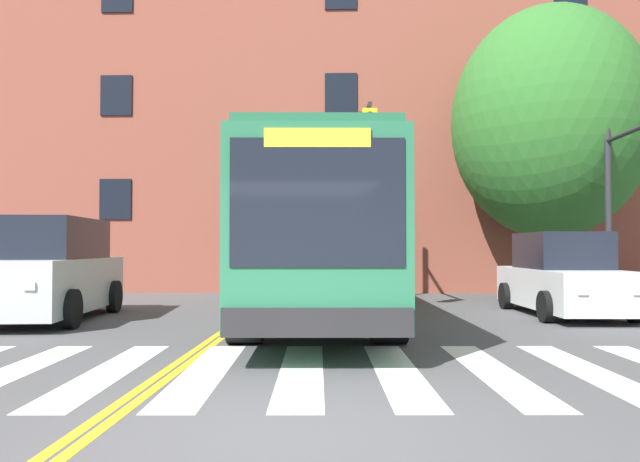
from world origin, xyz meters
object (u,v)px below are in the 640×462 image
at_px(traffic_light_overhead, 364,170).
at_px(traffic_light_near_corner, 635,178).
at_px(car_silver_near_lane, 49,271).
at_px(street_tree_curbside_large, 549,123).
at_px(car_white_far_lane, 563,278).
at_px(car_grey_behind_bus, 324,261).
at_px(city_bus, 317,236).

bearing_deg(traffic_light_overhead, traffic_light_near_corner, -17.68).
bearing_deg(traffic_light_near_corner, car_silver_near_lane, -173.72).
height_order(traffic_light_near_corner, street_tree_curbside_large, street_tree_curbside_large).
xyz_separation_m(car_white_far_lane, car_grey_behind_bus, (-5.74, 7.60, 0.23)).
relative_size(city_bus, street_tree_curbside_large, 1.43).
bearing_deg(car_silver_near_lane, traffic_light_overhead, 26.43).
height_order(car_silver_near_lane, car_white_far_lane, car_silver_near_lane).
bearing_deg(car_grey_behind_bus, car_white_far_lane, -52.95).
bearing_deg(traffic_light_overhead, city_bus, -113.60).
height_order(car_grey_behind_bus, traffic_light_near_corner, traffic_light_near_corner).
relative_size(city_bus, traffic_light_near_corner, 2.66).
bearing_deg(traffic_light_near_corner, car_white_far_lane, -178.93).
height_order(car_grey_behind_bus, traffic_light_overhead, traffic_light_overhead).
bearing_deg(traffic_light_overhead, car_grey_behind_bus, 102.39).
height_order(traffic_light_near_corner, traffic_light_overhead, traffic_light_overhead).
xyz_separation_m(car_silver_near_lane, street_tree_curbside_large, (12.49, 5.73, 4.25)).
relative_size(car_white_far_lane, car_grey_behind_bus, 0.89).
relative_size(car_grey_behind_bus, street_tree_curbside_large, 0.61).
bearing_deg(car_white_far_lane, city_bus, -173.94).
relative_size(traffic_light_near_corner, traffic_light_overhead, 0.86).
height_order(city_bus, car_silver_near_lane, city_bus).
xyz_separation_m(car_white_far_lane, traffic_light_near_corner, (1.67, 0.03, 2.30)).
height_order(city_bus, street_tree_curbside_large, street_tree_curbside_large).
xyz_separation_m(car_silver_near_lane, traffic_light_overhead, (6.85, 3.40, 2.58)).
bearing_deg(traffic_light_overhead, car_white_far_lane, -23.93).
bearing_deg(traffic_light_near_corner, traffic_light_overhead, 162.32).
distance_m(car_grey_behind_bus, street_tree_curbside_large, 8.71).
distance_m(car_silver_near_lane, traffic_light_near_corner, 13.27).
distance_m(city_bus, car_white_far_lane, 5.75).
bearing_deg(street_tree_curbside_large, car_white_far_lane, -104.79).
xyz_separation_m(car_white_far_lane, street_tree_curbside_large, (1.14, 4.32, 4.44)).
xyz_separation_m(car_white_far_lane, traffic_light_overhead, (-4.51, 2.00, 2.77)).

